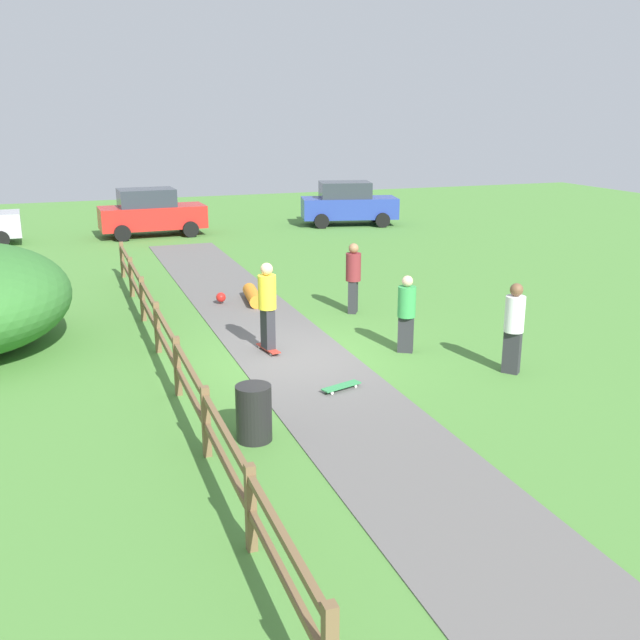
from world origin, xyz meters
TOP-DOWN VIEW (x-y plane):
  - ground_plane at (0.00, 0.00)m, footprint 60.00×60.00m
  - asphalt_path at (0.00, 0.00)m, footprint 2.40×28.00m
  - wooden_fence at (-2.60, 0.00)m, footprint 0.12×18.12m
  - trash_bin at (-1.80, -3.57)m, footprint 0.56×0.56m
  - skater_riding at (-0.41, 0.47)m, footprint 0.44×0.82m
  - skater_fallen at (0.28, 4.62)m, footprint 1.24×1.49m
  - skateboard_loose at (0.23, -2.11)m, footprint 0.82×0.44m
  - bystander_green at (2.34, -0.49)m, footprint 0.52×0.52m
  - bystander_maroon at (2.49, 2.79)m, footprint 0.53×0.53m
  - bystander_white at (3.71, -2.35)m, footprint 0.54×0.54m
  - parked_car_red at (-0.73, 16.50)m, footprint 4.25×2.10m
  - parked_car_blue at (7.93, 16.52)m, footprint 4.48×2.71m

SIDE VIEW (x-z plane):
  - ground_plane at x=0.00m, z-range 0.00..0.00m
  - asphalt_path at x=0.00m, z-range 0.00..0.02m
  - skateboard_loose at x=0.23m, z-range 0.05..0.13m
  - skater_fallen at x=0.28m, z-range 0.02..0.38m
  - trash_bin at x=-1.80m, z-range 0.00..0.90m
  - wooden_fence at x=-2.60m, z-range 0.12..1.22m
  - bystander_green at x=2.34m, z-range 0.08..1.74m
  - parked_car_red at x=-0.73m, z-range 0.00..1.92m
  - parked_car_blue at x=7.93m, z-range 0.00..1.92m
  - bystander_maroon at x=2.49m, z-range 0.10..1.88m
  - bystander_white at x=3.71m, z-range 0.10..1.90m
  - skater_riding at x=-0.41m, z-range 0.14..2.06m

